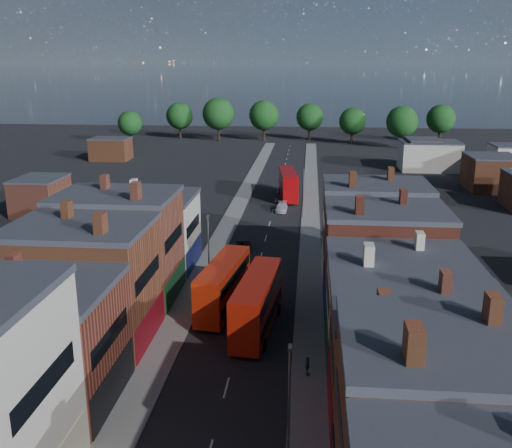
% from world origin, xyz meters
% --- Properties ---
extents(pavement_west, '(3.00, 200.00, 0.12)m').
position_xyz_m(pavement_west, '(-6.50, 50.00, 0.06)').
color(pavement_west, gray).
rests_on(pavement_west, ground).
extents(pavement_east, '(3.00, 200.00, 0.12)m').
position_xyz_m(pavement_east, '(6.50, 50.00, 0.06)').
color(pavement_east, gray).
rests_on(pavement_east, ground).
extents(terrace_east, '(12.00, 80.00, 12.57)m').
position_xyz_m(terrace_east, '(14.00, 0.00, 6.29)').
color(terrace_east, brown).
rests_on(terrace_east, ground).
extents(lamp_post_1, '(0.25, 0.70, 8.12)m').
position_xyz_m(lamp_post_1, '(5.20, 0.00, 4.70)').
color(lamp_post_1, slate).
rests_on(lamp_post_1, ground).
extents(lamp_post_2, '(0.25, 0.70, 8.12)m').
position_xyz_m(lamp_post_2, '(-5.20, 30.00, 4.70)').
color(lamp_post_2, slate).
rests_on(lamp_post_2, ground).
extents(lamp_post_3, '(0.25, 0.70, 8.12)m').
position_xyz_m(lamp_post_3, '(5.20, 60.00, 4.70)').
color(lamp_post_3, slate).
rests_on(lamp_post_3, ground).
extents(bus_0, '(4.28, 12.16, 5.14)m').
position_xyz_m(bus_0, '(-2.42, 22.73, 2.77)').
color(bus_0, red).
rests_on(bus_0, ground).
extents(bus_1, '(4.07, 12.56, 5.33)m').
position_xyz_m(bus_1, '(1.50, 18.33, 2.88)').
color(bus_1, '#B81A0A').
rests_on(bus_1, ground).
extents(bus_2, '(4.23, 12.53, 5.30)m').
position_xyz_m(bus_2, '(2.21, 73.66, 2.86)').
color(bus_2, '#990609').
rests_on(bus_2, ground).
extents(car_2, '(2.19, 4.51, 1.24)m').
position_xyz_m(car_2, '(-2.79, 42.20, 0.62)').
color(car_2, black).
rests_on(car_2, ground).
extents(car_3, '(2.02, 4.77, 1.37)m').
position_xyz_m(car_3, '(1.48, 64.11, 0.69)').
color(car_3, silver).
rests_on(car_3, ground).
extents(ped_3, '(0.47, 0.97, 1.63)m').
position_xyz_m(ped_3, '(6.35, 10.32, 0.94)').
color(ped_3, '#4E4943').
rests_on(ped_3, pavement_east).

